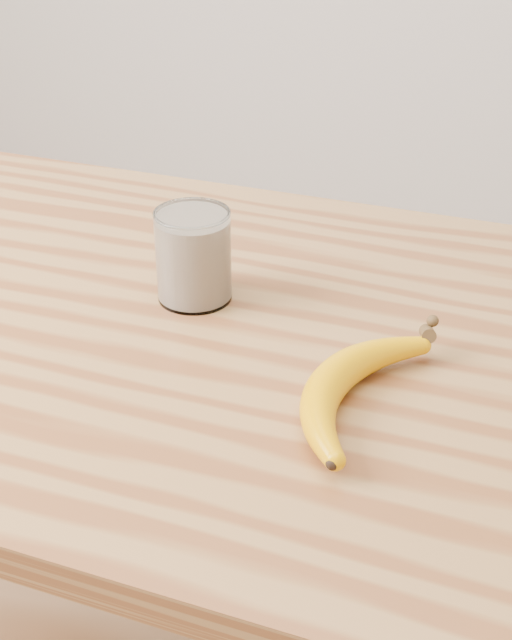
% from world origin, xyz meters
% --- Properties ---
extents(table, '(1.20, 0.80, 0.90)m').
position_xyz_m(table, '(0.00, 0.00, 0.77)').
color(table, olive).
rests_on(table, ground).
extents(smoothie_glass, '(0.09, 0.09, 0.11)m').
position_xyz_m(smoothie_glass, '(0.09, 0.04, 0.96)').
color(smoothie_glass, white).
rests_on(smoothie_glass, table).
extents(banana, '(0.17, 0.34, 0.04)m').
position_xyz_m(banana, '(0.30, -0.10, 0.92)').
color(banana, '#DC9500').
rests_on(banana, table).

